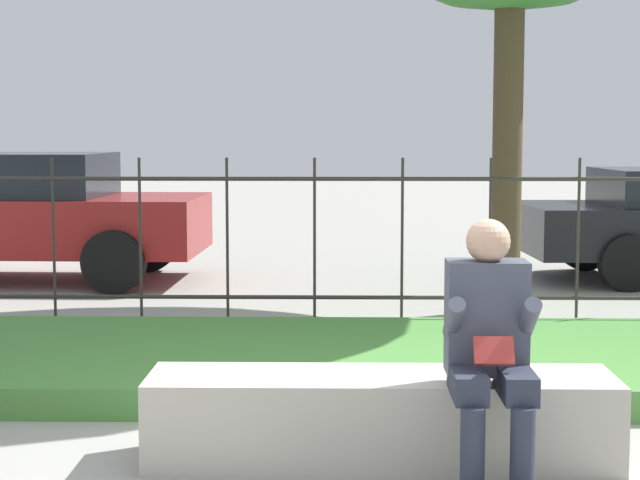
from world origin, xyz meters
TOP-DOWN VIEW (x-y plane):
  - ground_plane at (0.00, 0.00)m, footprint 60.00×60.00m
  - stone_bench at (0.06, 0.00)m, footprint 2.33×0.57m
  - person_seated_reader at (0.55, -0.31)m, footprint 0.42×0.73m
  - grass_berm at (0.00, 1.90)m, footprint 10.60×2.39m
  - iron_fence at (-0.00, 3.47)m, footprint 8.60×0.03m
  - car_parked_left at (-3.70, 6.42)m, footprint 4.02×2.01m

SIDE VIEW (x-z plane):
  - ground_plane at x=0.00m, z-range 0.00..0.00m
  - grass_berm at x=0.00m, z-range 0.00..0.19m
  - stone_bench at x=0.06m, z-range -0.02..0.42m
  - person_seated_reader at x=0.55m, z-range 0.05..1.29m
  - car_parked_left at x=-3.70m, z-range 0.05..1.46m
  - iron_fence at x=0.00m, z-range 0.04..1.47m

